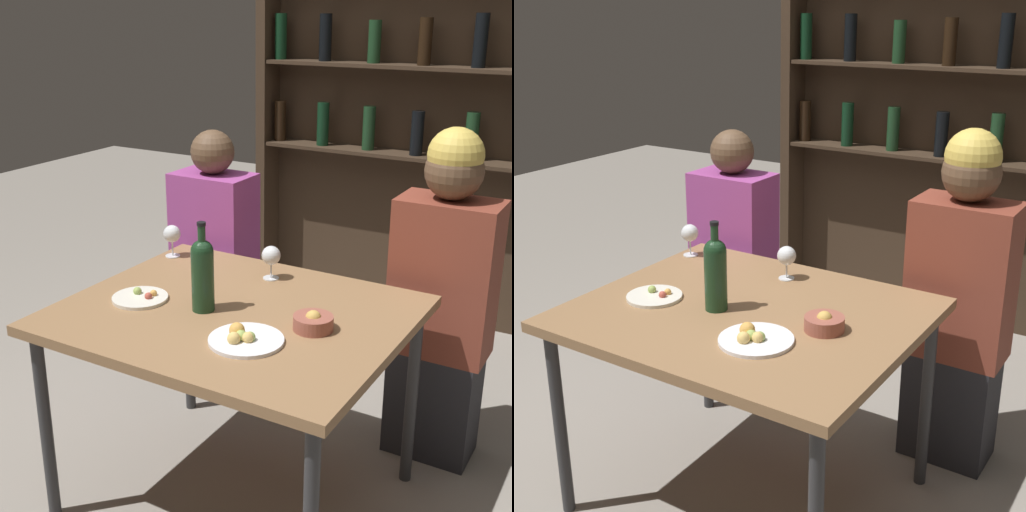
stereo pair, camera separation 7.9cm
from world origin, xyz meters
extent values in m
plane|color=gray|center=(0.00, 0.00, 0.00)|extent=(10.00, 10.00, 0.00)
cube|color=olive|center=(0.00, 0.00, 0.74)|extent=(1.13, 0.95, 0.04)
cylinder|color=#2D2D30|center=(-0.51, -0.42, 0.36)|extent=(0.04, 0.04, 0.72)
cylinder|color=#2D2D30|center=(-0.51, 0.42, 0.36)|extent=(0.04, 0.04, 0.72)
cylinder|color=#2D2D30|center=(0.51, 0.42, 0.36)|extent=(0.04, 0.04, 0.72)
cube|color=#38281C|center=(0.00, 1.94, 1.02)|extent=(1.85, 0.02, 2.03)
cube|color=#38281C|center=(-0.92, 1.83, 1.02)|extent=(0.06, 0.18, 2.03)
cube|color=#38281C|center=(0.00, 1.83, 0.95)|extent=(1.77, 0.18, 0.02)
cylinder|color=black|center=(-0.84, 1.84, 1.08)|extent=(0.07, 0.07, 0.23)
cylinder|color=black|center=(-0.56, 1.83, 1.08)|extent=(0.07, 0.07, 0.24)
cylinder|color=#19381E|center=(-0.28, 1.84, 1.08)|extent=(0.07, 0.07, 0.24)
cylinder|color=black|center=(-0.01, 1.83, 1.08)|extent=(0.07, 0.07, 0.23)
cylinder|color=#19381E|center=(0.28, 1.84, 1.08)|extent=(0.07, 0.07, 0.25)
cube|color=#38281C|center=(0.00, 1.83, 1.42)|extent=(1.77, 0.18, 0.02)
cylinder|color=black|center=(-0.84, 1.83, 1.55)|extent=(0.07, 0.07, 0.25)
cylinder|color=black|center=(-0.56, 1.83, 1.55)|extent=(0.07, 0.07, 0.25)
cylinder|color=#19381E|center=(-0.28, 1.84, 1.54)|extent=(0.07, 0.07, 0.22)
cylinder|color=black|center=(0.00, 1.83, 1.54)|extent=(0.07, 0.07, 0.24)
cylinder|color=black|center=(0.28, 1.83, 1.56)|extent=(0.07, 0.07, 0.26)
cylinder|color=#19381E|center=(-0.09, -0.05, 0.86)|extent=(0.08, 0.08, 0.21)
sphere|color=#19381E|center=(-0.09, -0.05, 0.96)|extent=(0.08, 0.08, 0.08)
cylinder|color=#19381E|center=(-0.09, -0.05, 1.01)|extent=(0.03, 0.03, 0.09)
cylinder|color=black|center=(-0.09, -0.05, 1.06)|extent=(0.03, 0.03, 0.01)
cylinder|color=silver|center=(-0.04, 0.32, 0.76)|extent=(0.06, 0.06, 0.00)
cylinder|color=silver|center=(-0.04, 0.32, 0.79)|extent=(0.01, 0.01, 0.07)
sphere|color=silver|center=(-0.04, 0.32, 0.85)|extent=(0.07, 0.07, 0.07)
cylinder|color=silver|center=(-0.51, 0.33, 0.76)|extent=(0.06, 0.06, 0.00)
cylinder|color=silver|center=(-0.51, 0.33, 0.79)|extent=(0.01, 0.01, 0.07)
sphere|color=silver|center=(-0.51, 0.33, 0.85)|extent=(0.07, 0.07, 0.07)
cylinder|color=silver|center=(-0.33, -0.09, 0.76)|extent=(0.20, 0.20, 0.01)
sphere|color=#B74C3D|center=(-0.30, -0.09, 0.77)|extent=(0.03, 0.03, 0.03)
sphere|color=#99B256|center=(-0.36, -0.07, 0.77)|extent=(0.03, 0.03, 0.03)
sphere|color=gold|center=(-0.30, -0.06, 0.77)|extent=(0.03, 0.03, 0.03)
cylinder|color=white|center=(0.16, -0.18, 0.76)|extent=(0.23, 0.23, 0.01)
sphere|color=gold|center=(0.12, -0.17, 0.78)|extent=(0.05, 0.05, 0.05)
sphere|color=#99B256|center=(0.17, -0.19, 0.78)|extent=(0.03, 0.03, 0.03)
sphere|color=#99B256|center=(0.15, -0.20, 0.78)|extent=(0.04, 0.04, 0.04)
sphere|color=#E5BC66|center=(0.17, -0.20, 0.78)|extent=(0.04, 0.04, 0.04)
sphere|color=#E5BC66|center=(0.14, -0.22, 0.78)|extent=(0.04, 0.04, 0.04)
cylinder|color=#995142|center=(0.30, 0.00, 0.78)|extent=(0.13, 0.13, 0.05)
sphere|color=gold|center=(0.30, 0.00, 0.79)|extent=(0.05, 0.05, 0.05)
cube|color=#26262B|center=(-0.52, 0.65, 0.23)|extent=(0.31, 0.22, 0.45)
cube|color=#9E3F8C|center=(-0.52, 0.65, 0.74)|extent=(0.35, 0.22, 0.58)
sphere|color=brown|center=(-0.52, 0.65, 1.13)|extent=(0.19, 0.19, 0.19)
cube|color=#26262B|center=(0.52, 0.65, 0.23)|extent=(0.34, 0.22, 0.45)
cube|color=brown|center=(0.52, 0.65, 0.75)|extent=(0.37, 0.22, 0.61)
sphere|color=brown|center=(0.52, 0.65, 1.16)|extent=(0.21, 0.21, 0.21)
sphere|color=gold|center=(0.52, 0.65, 1.22)|extent=(0.20, 0.20, 0.20)
camera|label=1|loc=(1.19, -1.85, 1.73)|focal=50.00mm
camera|label=2|loc=(1.25, -1.81, 1.73)|focal=50.00mm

